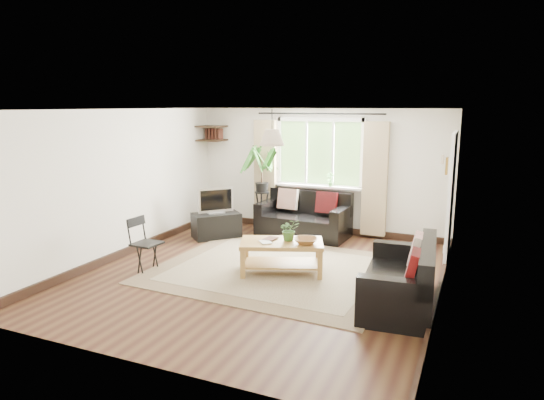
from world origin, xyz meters
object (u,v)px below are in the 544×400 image
at_px(sofa_right, 399,275).
at_px(coffee_table, 282,257).
at_px(palm_stand, 262,188).
at_px(folding_chair, 147,245).
at_px(sofa_back, 303,216).
at_px(tv_stand, 216,225).

relative_size(sofa_right, coffee_table, 1.37).
relative_size(sofa_right, palm_stand, 0.97).
relative_size(coffee_table, folding_chair, 1.49).
distance_m(sofa_back, folding_chair, 3.15).
height_order(tv_stand, palm_stand, palm_stand).
bearing_deg(coffee_table, sofa_right, -15.91).
distance_m(tv_stand, palm_stand, 1.18).
distance_m(sofa_back, tv_stand, 1.65).
xyz_separation_m(sofa_back, folding_chair, (-1.50, -2.77, 0.00)).
distance_m(sofa_right, coffee_table, 1.85).
relative_size(sofa_right, folding_chair, 2.04).
xyz_separation_m(sofa_back, palm_stand, (-0.90, 0.10, 0.45)).
relative_size(palm_stand, folding_chair, 2.11).
bearing_deg(sofa_right, palm_stand, -135.37).
height_order(sofa_right, folding_chair, folding_chair).
relative_size(coffee_table, palm_stand, 0.71).
bearing_deg(tv_stand, sofa_right, -74.12).
xyz_separation_m(sofa_back, coffee_table, (0.41, -2.09, -0.15)).
distance_m(sofa_right, palm_stand, 4.12).
distance_m(sofa_back, palm_stand, 1.01).
xyz_separation_m(coffee_table, tv_stand, (-1.88, 1.36, -0.01)).
height_order(palm_stand, folding_chair, palm_stand).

